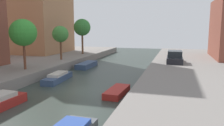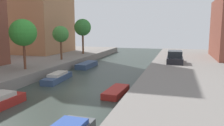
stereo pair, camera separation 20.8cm
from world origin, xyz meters
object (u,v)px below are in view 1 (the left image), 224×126
Objects in this scene: moored_boat_right_3 at (117,92)px; parked_car at (175,58)px; moored_boat_left_3 at (58,77)px; street_tree_4 at (82,28)px; street_tree_3 at (60,34)px; moored_boat_left_4 at (87,65)px; street_tree_2 at (23,33)px.

parked_car is at bearing 70.83° from moored_boat_right_3.
parked_car is 0.95× the size of moored_boat_left_3.
moored_boat_left_3 is (3.79, -14.99, -4.96)m from street_tree_4.
moored_boat_left_4 is (3.54, 0.43, -4.07)m from street_tree_3.
parked_car is 1.26× the size of moored_boat_right_3.
moored_boat_right_3 is at bearing -44.84° from street_tree_3.
moored_boat_left_4 is at bearing 6.85° from street_tree_3.
street_tree_2 is 1.11× the size of moored_boat_left_3.
street_tree_2 is 7.64m from street_tree_3.
street_tree_2 is at bearing -113.72° from moored_boat_left_4.
street_tree_2 reaches higher than parked_car.
street_tree_4 is at bearing 90.00° from street_tree_3.
moored_boat_right_3 is (10.66, -2.97, -4.51)m from street_tree_2.
street_tree_4 reaches higher than street_tree_3.
street_tree_4 is 21.44m from moored_boat_right_3.
street_tree_2 is at bearing -148.47° from parked_car.
parked_car reaches higher than moored_boat_right_3.
moored_boat_right_3 is at bearing -22.88° from moored_boat_left_3.
street_tree_3 is 7.35m from street_tree_4.
street_tree_3 is at bearing 90.00° from street_tree_2.
moored_boat_right_3 is at bearing -59.21° from street_tree_4.
street_tree_4 is at bearing 117.29° from moored_boat_left_4.
moored_boat_left_3 is (-11.08, -9.19, -1.25)m from parked_car.
street_tree_4 is 1.23× the size of moored_boat_left_3.
moored_boat_right_3 is at bearing -109.17° from parked_car.
moored_boat_left_3 is at bearing -75.83° from street_tree_4.
moored_boat_left_4 is at bearing 91.73° from moored_boat_left_3.
parked_car reaches higher than moored_boat_left_4.
moored_boat_left_4 is (-11.32, -1.06, -1.28)m from parked_car.
street_tree_2 is 1.14× the size of street_tree_3.
street_tree_2 reaches higher than moored_boat_left_3.
moored_boat_left_3 is at bearing -63.82° from street_tree_3.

